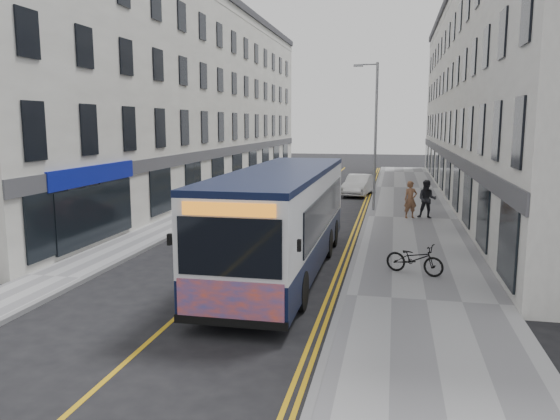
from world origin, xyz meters
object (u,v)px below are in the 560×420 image
at_px(bicycle, 415,259).
at_px(pedestrian_near, 410,200).
at_px(pedestrian_far, 427,199).
at_px(car_maroon, 213,216).
at_px(city_bus, 282,217).
at_px(streetlamp, 374,132).
at_px(car_white, 359,185).

height_order(bicycle, pedestrian_near, pedestrian_near).
relative_size(pedestrian_far, car_maroon, 0.43).
distance_m(city_bus, pedestrian_near, 11.65).
bearing_deg(streetlamp, pedestrian_far, -36.02).
distance_m(city_bus, car_white, 20.00).
relative_size(city_bus, pedestrian_near, 6.26).
height_order(city_bus, pedestrian_near, city_bus).
relative_size(bicycle, car_maroon, 0.41).
height_order(car_white, car_maroon, car_maroon).
bearing_deg(streetlamp, city_bus, -100.43).
bearing_deg(pedestrian_far, pedestrian_near, -162.53).
distance_m(streetlamp, bicycle, 13.33).
distance_m(city_bus, car_maroon, 7.29).
distance_m(bicycle, car_white, 19.89).
relative_size(bicycle, pedestrian_near, 1.00).
relative_size(streetlamp, pedestrian_near, 4.29).
bearing_deg(city_bus, car_white, 86.61).
distance_m(streetlamp, city_bus, 13.38).
distance_m(car_white, car_maroon, 15.19).
relative_size(city_bus, car_white, 2.75).
height_order(pedestrian_far, car_maroon, pedestrian_far).
xyz_separation_m(city_bus, pedestrian_far, (5.15, 10.91, -0.78)).
height_order(city_bus, pedestrian_far, city_bus).
distance_m(streetlamp, pedestrian_far, 4.76).
xyz_separation_m(streetlamp, bicycle, (1.84, -12.65, -3.77)).
height_order(streetlamp, pedestrian_near, streetlamp).
relative_size(streetlamp, pedestrian_far, 4.18).
distance_m(pedestrian_far, car_white, 9.86).
xyz_separation_m(car_white, car_maroon, (-5.50, -14.16, 0.07)).
xyz_separation_m(pedestrian_near, pedestrian_far, (0.81, 0.13, 0.03)).
xyz_separation_m(bicycle, pedestrian_far, (0.94, 10.63, 0.47)).
distance_m(bicycle, pedestrian_far, 10.69).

